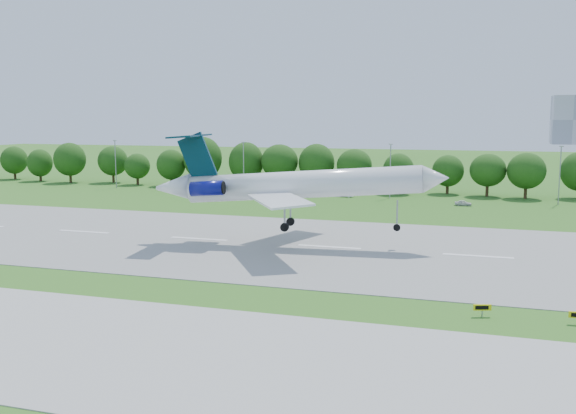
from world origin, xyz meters
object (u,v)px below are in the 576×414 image
object	(u,v)px
service_vehicle_a	(345,194)
airliner	(288,184)
service_vehicle_b	(463,203)
taxi_sign_left	(482,308)

from	to	relation	value
service_vehicle_a	airliner	bearing A→B (deg)	-164.65
service_vehicle_a	service_vehicle_b	distance (m)	27.17
taxi_sign_left	service_vehicle_b	distance (m)	75.78
airliner	service_vehicle_b	xyz separation A→B (m)	(22.12, 49.59, -8.20)
airliner	taxi_sign_left	distance (m)	38.15
airliner	service_vehicle_a	xyz separation A→B (m)	(-4.11, 56.68, -8.15)
taxi_sign_left	service_vehicle_b	world-z (taller)	service_vehicle_b
airliner	service_vehicle_a	size ratio (longest dim) A/B	11.04
taxi_sign_left	service_vehicle_b	xyz separation A→B (m)	(-4.61, 75.64, -0.27)
taxi_sign_left	service_vehicle_b	size ratio (longest dim) A/B	0.48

